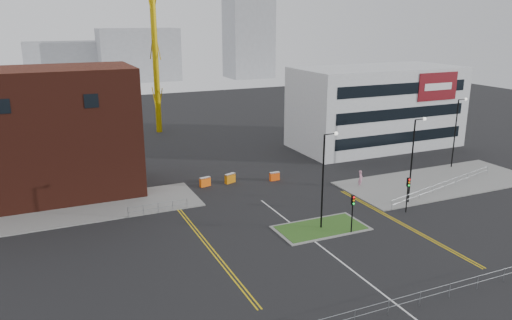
{
  "coord_description": "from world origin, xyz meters",
  "views": [
    {
      "loc": [
        -21.17,
        -28.89,
        18.94
      ],
      "look_at": [
        -1.17,
        15.82,
        5.0
      ],
      "focal_mm": 35.0,
      "sensor_mm": 36.0,
      "label": 1
    }
  ],
  "objects": [
    {
      "name": "pedestrian",
      "position": [
        12.45,
        16.48,
        0.99
      ],
      "size": [
        0.86,
        0.83,
        1.98
      ],
      "primitive_type": "imported",
      "rotation": [
        0.0,
        0.0,
        0.69
      ],
      "color": "#C27D97",
      "rests_on": "ground"
    },
    {
      "name": "yellow_left_b",
      "position": [
        -8.7,
        10.0,
        0.01
      ],
      "size": [
        0.12,
        24.0,
        0.01
      ],
      "primitive_type": "cube",
      "color": "gold",
      "rests_on": "ground"
    },
    {
      "name": "skyline_c",
      "position": [
        45.0,
        125.0,
        14.0
      ],
      "size": [
        14.0,
        12.0,
        28.0
      ],
      "primitive_type": "cube",
      "color": "gray",
      "rests_on": "ground"
    },
    {
      "name": "yellow_left_a",
      "position": [
        -9.0,
        10.0,
        0.01
      ],
      "size": [
        0.12,
        24.0,
        0.01
      ],
      "primitive_type": "cube",
      "color": "gold",
      "rests_on": "ground"
    },
    {
      "name": "traffic_light_island",
      "position": [
        4.0,
        5.98,
        2.57
      ],
      "size": [
        0.28,
        0.33,
        3.65
      ],
      "color": "black",
      "rests_on": "ground"
    },
    {
      "name": "traffic_light_right",
      "position": [
        12.0,
        7.98,
        2.57
      ],
      "size": [
        0.28,
        0.33,
        3.65
      ],
      "color": "black",
      "rests_on": "ground"
    },
    {
      "name": "barrier_left",
      "position": [
        -4.04,
        24.0,
        0.6
      ],
      "size": [
        1.38,
        0.72,
        1.1
      ],
      "color": "#F9610D",
      "rests_on": "ground"
    },
    {
      "name": "island_kerb",
      "position": [
        2.0,
        8.0,
        0.04
      ],
      "size": [
        8.6,
        4.6,
        0.08
      ],
      "primitive_type": "cube",
      "color": "slate",
      "rests_on": "ground"
    },
    {
      "name": "barrier_right",
      "position": [
        4.36,
        22.69,
        0.56
      ],
      "size": [
        1.25,
        0.46,
        1.04
      ],
      "color": "#FF530E",
      "rests_on": "ground"
    },
    {
      "name": "skyline_b",
      "position": [
        10.0,
        130.0,
        8.0
      ],
      "size": [
        24.0,
        12.0,
        16.0
      ],
      "primitive_type": "cube",
      "color": "gray",
      "rests_on": "ground"
    },
    {
      "name": "skyline_d",
      "position": [
        -8.0,
        140.0,
        6.0
      ],
      "size": [
        30.0,
        12.0,
        12.0
      ],
      "primitive_type": "cube",
      "color": "gray",
      "rests_on": "ground"
    },
    {
      "name": "barrier_mid",
      "position": [
        -0.91,
        24.0,
        0.62
      ],
      "size": [
        1.44,
        0.91,
        1.15
      ],
      "color": "#CA700B",
      "rests_on": "ground"
    },
    {
      "name": "yellow_right_a",
      "position": [
        9.5,
        6.0,
        0.01
      ],
      "size": [
        0.12,
        20.0,
        0.01
      ],
      "primitive_type": "cube",
      "color": "gold",
      "rests_on": "ground"
    },
    {
      "name": "railing_left",
      "position": [
        -11.0,
        18.0,
        0.74
      ],
      "size": [
        6.05,
        0.05,
        1.1
      ],
      "color": "gray",
      "rests_on": "ground"
    },
    {
      "name": "grass_island",
      "position": [
        2.0,
        8.0,
        0.06
      ],
      "size": [
        8.0,
        4.0,
        0.12
      ],
      "primitive_type": "cube",
      "color": "#284F1A",
      "rests_on": "ground"
    },
    {
      "name": "centre_line",
      "position": [
        0.0,
        2.0,
        0.01
      ],
      "size": [
        0.15,
        30.0,
        0.01
      ],
      "primitive_type": "cube",
      "color": "silver",
      "rests_on": "ground"
    },
    {
      "name": "streetlamp_right_near",
      "position": [
        14.22,
        10.0,
        5.41
      ],
      "size": [
        1.46,
        0.36,
        9.18
      ],
      "color": "black",
      "rests_on": "ground"
    },
    {
      "name": "streetlamp_island",
      "position": [
        2.22,
        8.0,
        5.41
      ],
      "size": [
        1.46,
        0.36,
        9.18
      ],
      "color": "black",
      "rests_on": "ground"
    },
    {
      "name": "office_block",
      "position": [
        26.01,
        31.97,
        6.0
      ],
      "size": [
        25.0,
        12.2,
        12.0
      ],
      "color": "silver",
      "rests_on": "ground"
    },
    {
      "name": "brick_building",
      "position": [
        -22.97,
        28.0,
        6.85
      ],
      "size": [
        24.2,
        10.07,
        14.24
      ],
      "color": "#491C12",
      "rests_on": "ground"
    },
    {
      "name": "streetlamp_right_far",
      "position": [
        28.22,
        18.0,
        5.41
      ],
      "size": [
        1.46,
        0.36,
        9.18
      ],
      "color": "black",
      "rests_on": "ground"
    },
    {
      "name": "pavement_left",
      "position": [
        -20.0,
        22.0,
        0.06
      ],
      "size": [
        28.0,
        8.0,
        0.12
      ],
      "primitive_type": "cube",
      "color": "slate",
      "rests_on": "ground"
    },
    {
      "name": "ground",
      "position": [
        0.0,
        0.0,
        0.0
      ],
      "size": [
        200.0,
        200.0,
        0.0
      ],
      "primitive_type": "plane",
      "color": "black",
      "rests_on": "ground"
    },
    {
      "name": "railing_front",
      "position": [
        0.0,
        -6.0,
        0.78
      ],
      "size": [
        24.05,
        0.05,
        1.1
      ],
      "color": "gray",
      "rests_on": "ground"
    },
    {
      "name": "yellow_right_b",
      "position": [
        9.8,
        6.0,
        0.01
      ],
      "size": [
        0.12,
        20.0,
        0.01
      ],
      "primitive_type": "cube",
      "color": "gold",
      "rests_on": "ground"
    },
    {
      "name": "railing_right",
      "position": [
        20.5,
        11.5,
        0.78
      ],
      "size": [
        19.05,
        5.05,
        1.1
      ],
      "color": "gray",
      "rests_on": "ground"
    },
    {
      "name": "pavement_right",
      "position": [
        22.0,
        14.0,
        0.06
      ],
      "size": [
        24.0,
        10.0,
        0.12
      ],
      "primitive_type": "cube",
      "color": "slate",
      "rests_on": "ground"
    }
  ]
}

